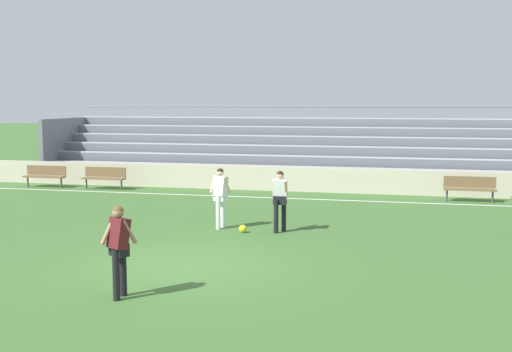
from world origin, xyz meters
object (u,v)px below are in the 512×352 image
(bench_far_left, at_px, (104,176))
(bench_far_right, at_px, (470,187))
(bleacher_stand, at_px, (352,150))
(player_white_challenging, at_px, (280,196))
(bench_near_wall_gap, at_px, (45,174))
(player_white_wide_right, at_px, (220,192))
(player_dark_trailing_run, at_px, (119,243))
(soccer_ball, at_px, (243,229))

(bench_far_left, bearing_deg, bench_far_right, 0.00)
(bleacher_stand, xyz_separation_m, player_white_challenging, (-1.07, -11.04, -0.47))
(bench_far_right, height_order, bench_near_wall_gap, same)
(bench_far_left, xyz_separation_m, player_white_wide_right, (6.90, -6.66, 0.48))
(player_dark_trailing_run, bearing_deg, soccer_ball, 83.08)
(bench_far_left, bearing_deg, player_white_challenging, -38.18)
(bench_near_wall_gap, height_order, soccer_ball, bench_near_wall_gap)
(bench_near_wall_gap, bearing_deg, bleacher_stand, 18.88)
(bench_far_right, distance_m, player_white_wide_right, 9.93)
(bench_far_left, bearing_deg, player_white_wide_right, -43.99)
(bleacher_stand, bearing_deg, bench_far_left, -156.39)
(bleacher_stand, bearing_deg, player_white_challenging, -95.52)
(player_white_wide_right, bearing_deg, bench_far_right, 42.19)
(player_white_wide_right, distance_m, soccer_ball, 1.28)
(player_white_challenging, bearing_deg, bench_far_left, 141.82)
(bench_far_right, xyz_separation_m, bench_near_wall_gap, (-16.96, 0.00, 0.00))
(bench_far_left, height_order, soccer_ball, bench_far_left)
(bench_near_wall_gap, xyz_separation_m, player_white_wide_right, (9.61, -6.66, 0.48))
(bench_near_wall_gap, xyz_separation_m, soccer_ball, (10.37, -7.11, -0.44))
(bleacher_stand, height_order, soccer_ball, bleacher_stand)
(bench_far_left, bearing_deg, bench_near_wall_gap, 180.00)
(bench_near_wall_gap, height_order, player_dark_trailing_run, player_dark_trailing_run)
(bleacher_stand, height_order, bench_near_wall_gap, bleacher_stand)
(player_white_wide_right, height_order, player_dark_trailing_run, same)
(player_white_wide_right, bearing_deg, player_dark_trailing_run, -89.81)
(bench_far_left, bearing_deg, soccer_ball, -42.83)
(bench_far_right, height_order, bench_far_left, same)
(bench_far_right, distance_m, bench_near_wall_gap, 16.96)
(bench_far_right, xyz_separation_m, player_white_wide_right, (-7.35, -6.66, 0.48))
(soccer_ball, bearing_deg, player_white_challenging, 17.70)
(player_dark_trailing_run, bearing_deg, bleacher_stand, 80.94)
(bench_near_wall_gap, bearing_deg, bench_far_left, 0.00)
(player_white_challenging, relative_size, player_dark_trailing_run, 0.99)
(player_white_challenging, xyz_separation_m, soccer_ball, (-0.98, -0.31, -0.90))
(player_dark_trailing_run, bearing_deg, bench_far_left, 117.58)
(bench_near_wall_gap, distance_m, player_white_challenging, 13.24)
(bleacher_stand, height_order, bench_far_right, bleacher_stand)
(bench_far_right, bearing_deg, player_dark_trailing_run, -118.93)
(soccer_ball, bearing_deg, bleacher_stand, 79.80)
(bleacher_stand, relative_size, soccer_ball, 126.82)
(player_white_wide_right, xyz_separation_m, player_dark_trailing_run, (0.02, -6.59, -0.00))
(bench_far_left, relative_size, player_white_challenging, 1.06)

